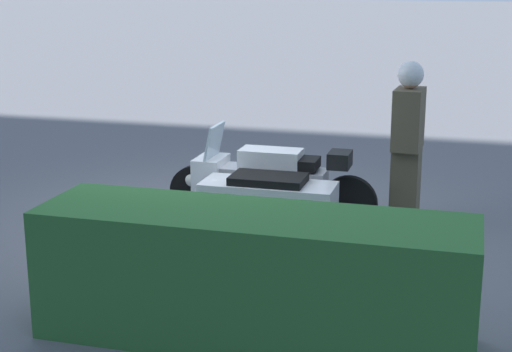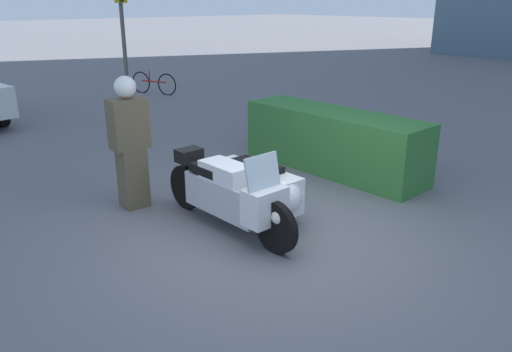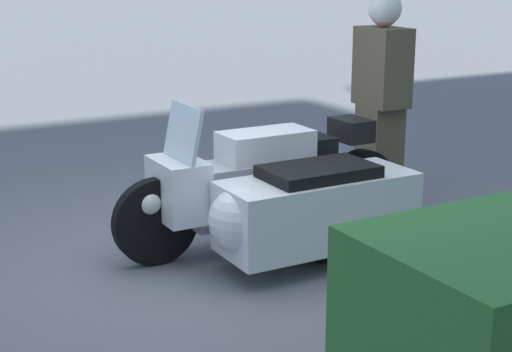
{
  "view_description": "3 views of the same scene",
  "coord_description": "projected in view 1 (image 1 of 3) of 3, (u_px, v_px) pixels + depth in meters",
  "views": [
    {
      "loc": [
        -2.85,
        8.13,
        2.84
      ],
      "look_at": [
        -0.56,
        -0.04,
        0.64
      ],
      "focal_mm": 55.0,
      "sensor_mm": 36.0,
      "label": 1
    },
    {
      "loc": [
        4.03,
        -4.08,
        2.83
      ],
      "look_at": [
        -0.45,
        0.02,
        0.7
      ],
      "focal_mm": 35.0,
      "sensor_mm": 36.0,
      "label": 2
    },
    {
      "loc": [
        2.23,
        4.72,
        2.13
      ],
      "look_at": [
        -0.4,
        -0.01,
        0.65
      ],
      "focal_mm": 55.0,
      "sensor_mm": 36.0,
      "label": 3
    }
  ],
  "objects": [
    {
      "name": "police_motorcycle",
      "position": [
        261.0,
        193.0,
        8.77
      ],
      "size": [
        2.47,
        1.1,
        1.15
      ],
      "rotation": [
        0.0,
        0.0,
        0.0
      ],
      "color": "black",
      "rests_on": "ground"
    },
    {
      "name": "officer_rider",
      "position": [
        408.0,
        139.0,
        8.99
      ],
      "size": [
        0.34,
        0.53,
        1.89
      ],
      "rotation": [
        0.0,
        0.0,
        -0.06
      ],
      "color": "brown",
      "rests_on": "ground"
    },
    {
      "name": "hedge_bush_curbside",
      "position": [
        253.0,
        277.0,
        6.15
      ],
      "size": [
        3.42,
        0.94,
        1.05
      ],
      "primitive_type": "cube",
      "color": "#337033",
      "rests_on": "ground"
    },
    {
      "name": "ground_plane",
      "position": [
        209.0,
        227.0,
        9.03
      ],
      "size": [
        160.0,
        160.0,
        0.0
      ],
      "primitive_type": "plane",
      "color": "slate"
    }
  ]
}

